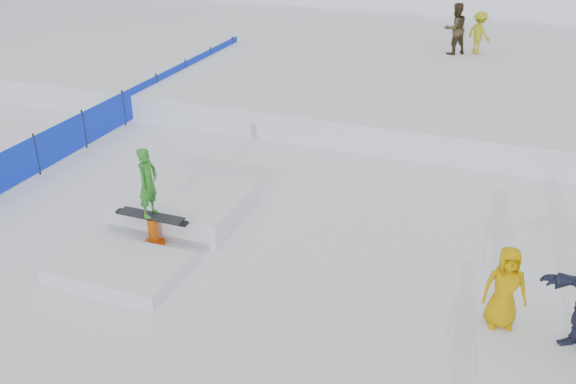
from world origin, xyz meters
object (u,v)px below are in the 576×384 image
(safety_fence, at_px, (124,108))
(walker_olive, at_px, (455,29))
(jib_rail_feature, at_px, (168,219))
(walker_ygreen, at_px, (479,33))
(spectator_yellow, at_px, (505,287))

(safety_fence, distance_m, walker_olive, 12.40)
(walker_olive, height_order, jib_rail_feature, walker_olive)
(walker_ygreen, distance_m, spectator_yellow, 15.53)
(safety_fence, xyz_separation_m, spectator_yellow, (11.30, -5.93, 0.18))
(jib_rail_feature, bearing_deg, spectator_yellow, -6.35)
(walker_olive, relative_size, jib_rail_feature, 0.42)
(safety_fence, distance_m, walker_ygreen, 13.22)
(walker_olive, bearing_deg, spectator_yellow, 59.64)
(spectator_yellow, height_order, jib_rail_feature, jib_rail_feature)
(safety_fence, height_order, jib_rail_feature, jib_rail_feature)
(walker_olive, height_order, walker_ygreen, walker_olive)
(spectator_yellow, bearing_deg, safety_fence, 137.15)
(walker_olive, xyz_separation_m, jib_rail_feature, (-3.85, -14.25, -1.43))
(walker_olive, distance_m, spectator_yellow, 15.32)
(safety_fence, height_order, walker_ygreen, walker_ygreen)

